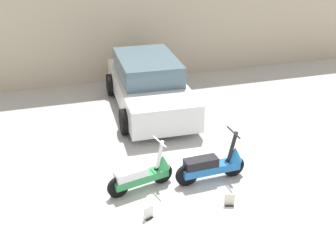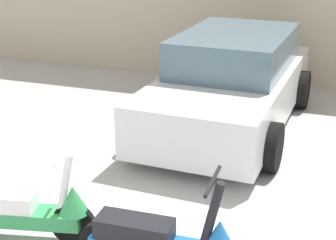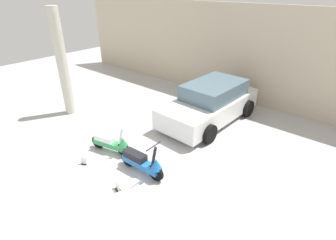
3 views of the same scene
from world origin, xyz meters
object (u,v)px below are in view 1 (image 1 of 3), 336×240
object	(u,v)px
scooter_front_left	(143,174)
placard_near_left_scooter	(148,213)
placard_near_right_scooter	(229,200)
scooter_front_right	(214,164)
car_rear_left	(149,85)

from	to	relation	value
scooter_front_left	placard_near_left_scooter	distance (m)	0.99
placard_near_right_scooter	scooter_front_left	bearing A→B (deg)	144.82
placard_near_left_scooter	placard_near_right_scooter	size ratio (longest dim) A/B	1.00
scooter_front_right	placard_near_left_scooter	size ratio (longest dim) A/B	5.94
scooter_front_right	car_rear_left	xyz separation A→B (m)	(-0.35, 4.01, 0.32)
scooter_front_left	placard_near_right_scooter	distance (m)	1.79
scooter_front_left	placard_near_left_scooter	bearing A→B (deg)	-111.89
placard_near_left_scooter	placard_near_right_scooter	xyz separation A→B (m)	(1.60, -0.08, 0.00)
scooter_front_left	scooter_front_right	distance (m)	1.49
scooter_front_left	car_rear_left	bearing A→B (deg)	60.74
scooter_front_left	placard_near_left_scooter	size ratio (longest dim) A/B	5.46
placard_near_left_scooter	car_rear_left	bearing A→B (deg)	75.17
car_rear_left	placard_near_right_scooter	size ratio (longest dim) A/B	16.97
scooter_front_right	placard_near_left_scooter	bearing A→B (deg)	-155.54
scooter_front_left	placard_near_right_scooter	world-z (taller)	scooter_front_left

